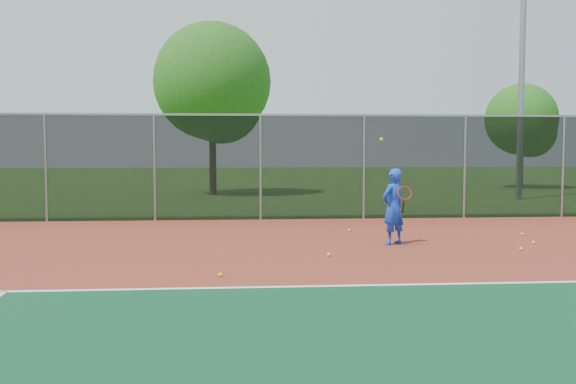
# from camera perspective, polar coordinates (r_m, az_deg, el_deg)

# --- Properties ---
(court_apron) EXTENTS (30.00, 20.00, 0.02)m
(court_apron) POSITION_cam_1_polar(r_m,az_deg,el_deg) (9.36, 18.89, -9.10)
(court_apron) COLOR maroon
(court_apron) RESTS_ON ground
(fence_back) EXTENTS (30.00, 0.06, 3.03)m
(fence_back) POSITION_cam_1_polar(r_m,az_deg,el_deg) (18.73, 6.76, 2.34)
(fence_back) COLOR black
(fence_back) RESTS_ON court_apron
(tennis_player) EXTENTS (0.71, 0.74, 2.28)m
(tennis_player) POSITION_cam_1_polar(r_m,az_deg,el_deg) (13.85, 9.35, -1.28)
(tennis_player) COLOR blue
(tennis_player) RESTS_ON court_apron
(practice_ball_1) EXTENTS (0.07, 0.07, 0.07)m
(practice_ball_1) POSITION_cam_1_polar(r_m,az_deg,el_deg) (13.77, 19.99, -4.77)
(practice_ball_1) COLOR #DCEE1B
(practice_ball_1) RESTS_ON court_apron
(practice_ball_2) EXTENTS (0.07, 0.07, 0.07)m
(practice_ball_2) POSITION_cam_1_polar(r_m,az_deg,el_deg) (16.14, 20.08, -3.51)
(practice_ball_2) COLOR #DCEE1B
(practice_ball_2) RESTS_ON court_apron
(practice_ball_3) EXTENTS (0.07, 0.07, 0.07)m
(practice_ball_3) POSITION_cam_1_polar(r_m,az_deg,el_deg) (14.78, 20.98, -4.21)
(practice_ball_3) COLOR #DCEE1B
(practice_ball_3) RESTS_ON court_apron
(practice_ball_4) EXTENTS (0.07, 0.07, 0.07)m
(practice_ball_4) POSITION_cam_1_polar(r_m,az_deg,el_deg) (15.85, 5.46, -3.42)
(practice_ball_4) COLOR #DCEE1B
(practice_ball_4) RESTS_ON court_apron
(practice_ball_6) EXTENTS (0.07, 0.07, 0.07)m
(practice_ball_6) POSITION_cam_1_polar(r_m,az_deg,el_deg) (10.42, -6.02, -7.32)
(practice_ball_6) COLOR #DCEE1B
(practice_ball_6) RESTS_ON court_apron
(practice_ball_7) EXTENTS (0.07, 0.07, 0.07)m
(practice_ball_7) POSITION_cam_1_polar(r_m,az_deg,el_deg) (12.29, 3.63, -5.57)
(practice_ball_7) COLOR #DCEE1B
(practice_ball_7) RESTS_ON court_apron
(floodlight_n) EXTENTS (0.90, 0.40, 11.44)m
(floodlight_n) POSITION_cam_1_polar(r_m,az_deg,el_deg) (27.74, 20.14, 12.87)
(floodlight_n) COLOR gray
(floodlight_n) RESTS_ON ground
(tree_back_left) EXTENTS (5.13, 5.13, 7.53)m
(tree_back_left) POSITION_cam_1_polar(r_m,az_deg,el_deg) (28.42, -6.56, 9.28)
(tree_back_left) COLOR #3D2716
(tree_back_left) RESTS_ON ground
(tree_back_mid) EXTENTS (3.63, 3.63, 5.33)m
(tree_back_mid) POSITION_cam_1_polar(r_m,az_deg,el_deg) (34.84, 20.22, 5.80)
(tree_back_mid) COLOR #3D2716
(tree_back_mid) RESTS_ON ground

